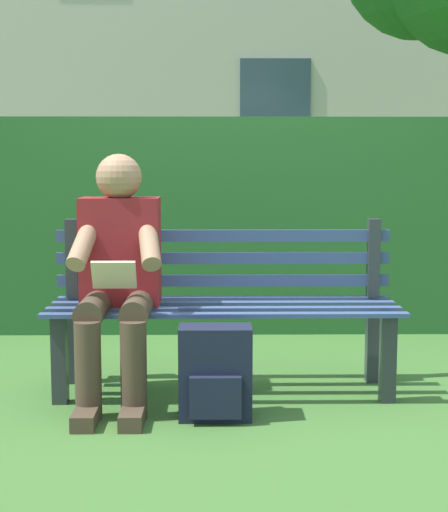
% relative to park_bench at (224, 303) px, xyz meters
% --- Properties ---
extents(ground, '(60.00, 60.00, 0.00)m').
position_rel_park_bench_xyz_m(ground, '(0.00, 0.07, -0.43)').
color(ground, '#3D6B2D').
extents(park_bench, '(1.70, 0.50, 0.84)m').
position_rel_park_bench_xyz_m(park_bench, '(0.00, 0.00, 0.00)').
color(park_bench, '#2D3338').
rests_on(park_bench, ground).
extents(person_seated, '(0.44, 0.73, 1.17)m').
position_rel_park_bench_xyz_m(person_seated, '(0.50, 0.17, 0.18)').
color(person_seated, maroon).
rests_on(person_seated, ground).
extents(hedge_backdrop, '(6.40, 0.76, 1.51)m').
position_rel_park_bench_xyz_m(hedge_backdrop, '(0.10, -1.54, 0.30)').
color(hedge_backdrop, '#265B28').
rests_on(hedge_backdrop, ground).
extents(building_facade, '(9.86, 2.76, 6.56)m').
position_rel_park_bench_xyz_m(building_facade, '(1.73, -7.61, 2.85)').
color(building_facade, beige).
rests_on(building_facade, ground).
extents(backpack, '(0.32, 0.24, 0.41)m').
position_rel_park_bench_xyz_m(backpack, '(0.04, 0.47, -0.23)').
color(backpack, '#191E33').
rests_on(backpack, ground).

